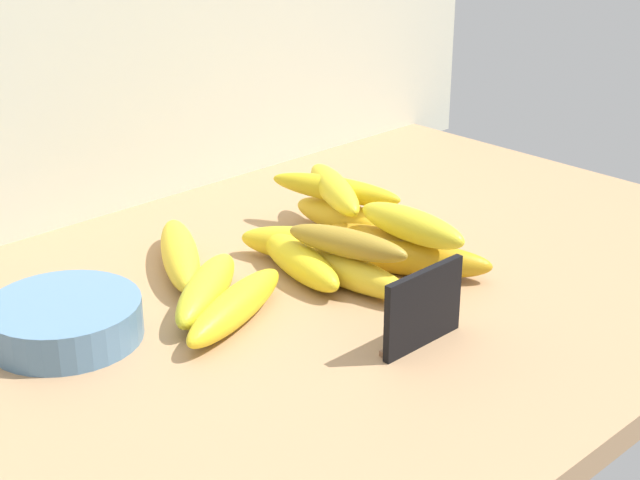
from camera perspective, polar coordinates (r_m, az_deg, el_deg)
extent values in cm
cube|color=tan|center=(114.43, 1.78, -3.09)|extent=(110.00, 76.00, 3.00)
cube|color=black|center=(98.82, 6.10, -3.98)|extent=(11.00, 0.80, 8.40)
cube|color=#8B6246|center=(101.09, 5.66, -5.81)|extent=(9.90, 1.20, 0.60)
cylinder|color=#557EA4|center=(103.86, -14.77, -4.58)|extent=(15.98, 15.98, 4.14)
ellipsoid|color=yellow|center=(111.98, 1.31, -1.73)|extent=(5.00, 20.63, 3.92)
ellipsoid|color=yellow|center=(116.56, -8.23, -0.84)|extent=(13.87, 19.29, 4.30)
ellipsoid|color=yellow|center=(103.84, -4.98, -3.89)|extent=(18.85, 10.49, 3.99)
ellipsoid|color=yellow|center=(117.96, -0.75, -0.28)|extent=(11.80, 16.78, 4.34)
ellipsoid|color=gold|center=(126.35, 1.43, 1.31)|extent=(5.69, 16.27, 4.20)
ellipsoid|color=#BD8F18|center=(114.96, 5.48, -1.10)|extent=(13.17, 18.20, 4.12)
ellipsoid|color=gold|center=(107.46, -6.70, -2.91)|extent=(16.59, 13.51, 4.27)
ellipsoid|color=gold|center=(118.35, 3.97, -0.31)|extent=(8.25, 18.18, 4.13)
ellipsoid|color=yellow|center=(113.85, -1.21, -1.22)|extent=(8.12, 17.44, 4.21)
ellipsoid|color=yellow|center=(113.90, 5.40, 0.88)|extent=(4.15, 15.37, 3.96)
ellipsoid|color=gold|center=(125.65, 0.89, 3.01)|extent=(8.92, 18.51, 3.25)
ellipsoid|color=yellow|center=(124.91, 0.84, 3.02)|extent=(11.52, 17.31, 3.78)
ellipsoid|color=#A68227|center=(109.88, 1.60, -0.17)|extent=(7.32, 15.54, 3.32)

